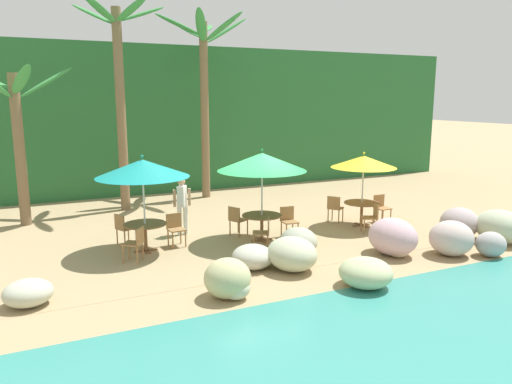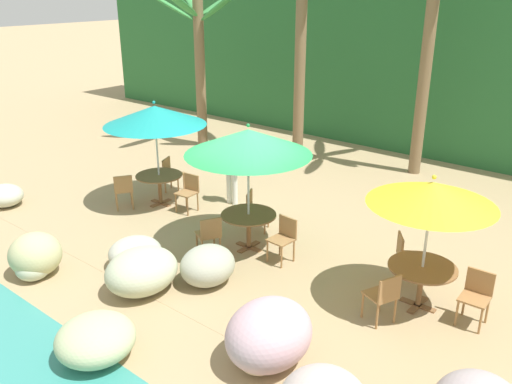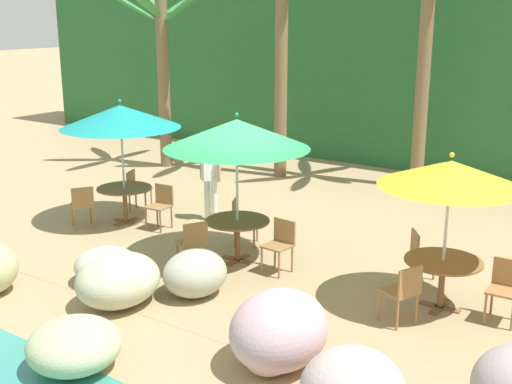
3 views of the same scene
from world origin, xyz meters
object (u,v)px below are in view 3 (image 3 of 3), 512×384
Objects in this scene: chair_teal_left at (82,204)px; dining_table_green at (237,227)px; chair_teal_seaward at (161,203)px; chair_yellow_seaward at (505,286)px; chair_teal_inland at (136,187)px; palm_tree_nearest at (162,46)px; umbrella_teal at (120,116)px; chair_yellow_left at (404,290)px; umbrella_green at (237,134)px; chair_yellow_inland at (421,254)px; chair_green_left at (193,242)px; chair_green_inland at (241,217)px; dining_table_teal at (125,193)px; umbrella_yellow at (450,174)px; dining_table_yellow at (443,268)px; chair_green_seaward at (280,242)px; waiter_in_white at (210,174)px.

dining_table_green is (3.52, 0.34, 0.10)m from chair_teal_left.
chair_yellow_seaward is (6.65, -0.28, 0.00)m from chair_teal_seaward.
dining_table_green is 4.37m from chair_yellow_seaward.
palm_tree_nearest is at bearing 124.00° from chair_teal_inland.
chair_yellow_seaward is at bearing -23.14° from palm_tree_nearest.
umbrella_teal reaches higher than chair_yellow_left.
chair_yellow_inland is (2.95, 0.81, -1.70)m from umbrella_green.
chair_teal_seaward is 2.41m from chair_green_left.
chair_green_inland is at bearing -178.51° from chair_yellow_inland.
chair_yellow_left is (3.72, -1.37, 0.00)m from chair_green_inland.
palm_tree_nearest is at bearing 135.73° from chair_green_left.
dining_table_teal is 0.86m from chair_teal_inland.
umbrella_yellow is 2.10× the size of dining_table_yellow.
palm_tree_nearest reaches higher than umbrella_yellow.
dining_table_green is (3.13, -0.42, 0.00)m from dining_table_teal.
chair_teal_inland is at bearing -56.00° from palm_tree_nearest.
chair_yellow_inland is (6.51, -0.34, 0.00)m from chair_teal_inland.
dining_table_yellow is (3.51, 0.17, 0.00)m from dining_table_green.
chair_green_inland is at bearing 121.90° from dining_table_green.
umbrella_yellow is (2.66, 0.14, 1.49)m from chair_green_seaward.
chair_green_inland is 0.79× the size of dining_table_yellow.
chair_teal_inland is at bearing 161.98° from umbrella_green.
chair_teal_seaward is 5.70m from chair_yellow_left.
chair_teal_seaward is 1.00× the size of chair_yellow_left.
chair_teal_inland is at bearing 165.19° from chair_yellow_left.
dining_table_green is 0.86m from chair_green_seaward.
umbrella_green reaches higher than chair_teal_inland.
chair_yellow_left is 0.18× the size of palm_tree_nearest.
chair_green_left is at bearing -144.77° from chair_green_seaward.
dining_table_teal is 0.23× the size of palm_tree_nearest.
dining_table_teal is 1.26× the size of chair_yellow_inland.
umbrella_yellow is 1.72m from chair_yellow_seaward.
chair_yellow_inland is at bearing 3.74° from umbrella_teal.
chair_yellow_inland is (2.95, 0.81, -0.10)m from dining_table_green.
waiter_in_white reaches higher than chair_green_inland.
chair_yellow_inland is at bearing 10.14° from chair_teal_left.
palm_tree_nearest is 2.87× the size of waiter_in_white.
umbrella_teal is 6.65m from umbrella_yellow.
umbrella_teal is 1.87m from chair_teal_inland.
umbrella_teal is 4.34m from chair_green_seaward.
chair_teal_seaward reaches higher than dining_table_teal.
chair_teal_seaward is 0.51× the size of waiter_in_white.
chair_yellow_left is (2.42, -0.68, 0.00)m from chair_green_seaward.
umbrella_yellow is (3.83, 0.97, 1.49)m from chair_green_left.
dining_table_green is at bearing -7.57° from dining_table_teal.
chair_teal_inland is at bearing 155.32° from chair_teal_seaward.
chair_teal_seaward is at bearing 176.01° from dining_table_yellow.
umbrella_teal reaches higher than chair_yellow_seaward.
chair_teal_left is 1.00× the size of chair_yellow_inland.
palm_tree_nearest reaches higher than chair_teal_left.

